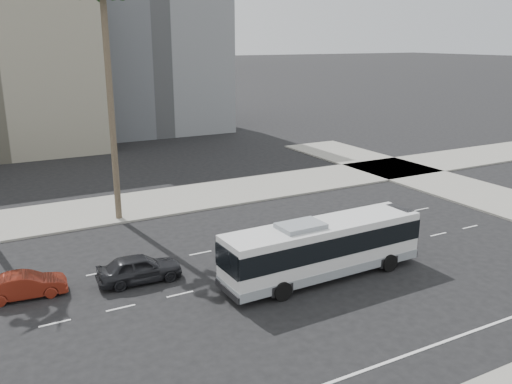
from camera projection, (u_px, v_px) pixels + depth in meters
ground at (282, 271)px, 29.77m from camera, size 700.00×700.00×0.00m
sidewalk_north at (182, 199)px, 42.85m from camera, size 120.00×7.00×0.15m
midrise_gray_center at (138, 34)px, 73.79m from camera, size 20.00×20.00×26.00m
highrise_far at (137, 2)px, 273.28m from camera, size 22.00×22.00×60.00m
city_bus at (323, 247)px, 28.58m from camera, size 11.51×2.82×3.29m
car_a at (139, 268)px, 28.28m from camera, size 2.03×4.51×1.51m
car_b at (26, 285)px, 26.57m from camera, size 1.72×4.01×1.29m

